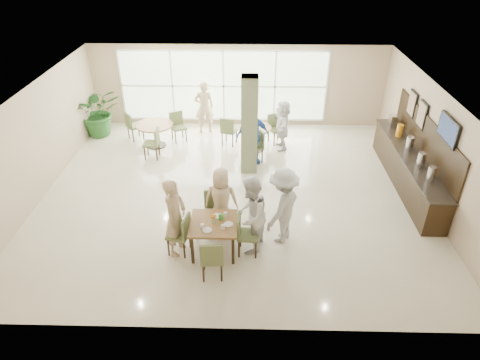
{
  "coord_description": "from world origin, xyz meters",
  "views": [
    {
      "loc": [
        0.4,
        -9.63,
        6.21
      ],
      "look_at": [
        0.2,
        -1.2,
        1.1
      ],
      "focal_mm": 32.0,
      "sensor_mm": 36.0,
      "label": 1
    }
  ],
  "objects_px": {
    "adult_b": "(282,125)",
    "adult_standing": "(204,107)",
    "main_table": "(214,226)",
    "teen_far": "(221,200)",
    "potted_plant": "(98,111)",
    "adult_a": "(252,136)",
    "teen_left": "(175,217)",
    "round_table_left": "(155,129)",
    "teen_right": "(251,215)",
    "teen_standing": "(283,206)",
    "round_table_right": "(255,133)",
    "buffet_counter": "(408,167)"
  },
  "relations": [
    {
      "from": "adult_a",
      "to": "adult_standing",
      "type": "bearing_deg",
      "value": 106.36
    },
    {
      "from": "adult_a",
      "to": "adult_standing",
      "type": "distance_m",
      "value": 2.67
    },
    {
      "from": "teen_right",
      "to": "adult_b",
      "type": "xyz_separation_m",
      "value": [
        0.97,
        4.95,
        -0.11
      ]
    },
    {
      "from": "teen_standing",
      "to": "adult_standing",
      "type": "relative_size",
      "value": 1.0
    },
    {
      "from": "teen_far",
      "to": "adult_a",
      "type": "height_order",
      "value": "adult_a"
    },
    {
      "from": "teen_right",
      "to": "teen_standing",
      "type": "distance_m",
      "value": 0.79
    },
    {
      "from": "teen_left",
      "to": "teen_right",
      "type": "height_order",
      "value": "teen_right"
    },
    {
      "from": "teen_right",
      "to": "teen_standing",
      "type": "relative_size",
      "value": 1.0
    },
    {
      "from": "teen_standing",
      "to": "main_table",
      "type": "bearing_deg",
      "value": -42.48
    },
    {
      "from": "potted_plant",
      "to": "adult_a",
      "type": "xyz_separation_m",
      "value": [
        5.12,
        -1.87,
        0.05
      ]
    },
    {
      "from": "round_table_right",
      "to": "teen_standing",
      "type": "distance_m",
      "value": 4.55
    },
    {
      "from": "adult_a",
      "to": "main_table",
      "type": "bearing_deg",
      "value": -122.17
    },
    {
      "from": "teen_left",
      "to": "round_table_left",
      "type": "bearing_deg",
      "value": 32.43
    },
    {
      "from": "adult_standing",
      "to": "teen_standing",
      "type": "bearing_deg",
      "value": 99.74
    },
    {
      "from": "round_table_right",
      "to": "adult_a",
      "type": "distance_m",
      "value": 0.95
    },
    {
      "from": "round_table_left",
      "to": "buffet_counter",
      "type": "xyz_separation_m",
      "value": [
        7.29,
        -2.2,
        -0.03
      ]
    },
    {
      "from": "buffet_counter",
      "to": "teen_far",
      "type": "bearing_deg",
      "value": -157.0
    },
    {
      "from": "adult_b",
      "to": "adult_standing",
      "type": "distance_m",
      "value": 2.79
    },
    {
      "from": "round_table_left",
      "to": "round_table_right",
      "type": "distance_m",
      "value": 3.18
    },
    {
      "from": "round_table_left",
      "to": "teen_standing",
      "type": "distance_m",
      "value": 5.98
    },
    {
      "from": "round_table_right",
      "to": "potted_plant",
      "type": "xyz_separation_m",
      "value": [
        -5.21,
        0.97,
        0.27
      ]
    },
    {
      "from": "potted_plant",
      "to": "adult_b",
      "type": "xyz_separation_m",
      "value": [
        6.05,
        -0.88,
        -0.04
      ]
    },
    {
      "from": "teen_left",
      "to": "teen_far",
      "type": "distance_m",
      "value": 1.23
    },
    {
      "from": "teen_standing",
      "to": "adult_b",
      "type": "xyz_separation_m",
      "value": [
        0.27,
        4.59,
        -0.11
      ]
    },
    {
      "from": "teen_standing",
      "to": "adult_standing",
      "type": "distance_m",
      "value": 6.17
    },
    {
      "from": "teen_left",
      "to": "teen_right",
      "type": "bearing_deg",
      "value": -69.65
    },
    {
      "from": "round_table_left",
      "to": "teen_left",
      "type": "distance_m",
      "value": 5.33
    },
    {
      "from": "round_table_left",
      "to": "adult_standing",
      "type": "height_order",
      "value": "adult_standing"
    },
    {
      "from": "main_table",
      "to": "teen_far",
      "type": "bearing_deg",
      "value": 81.96
    },
    {
      "from": "potted_plant",
      "to": "adult_standing",
      "type": "height_order",
      "value": "adult_standing"
    },
    {
      "from": "adult_a",
      "to": "teen_left",
      "type": "bearing_deg",
      "value": -132.39
    },
    {
      "from": "teen_left",
      "to": "adult_a",
      "type": "height_order",
      "value": "teen_left"
    },
    {
      "from": "main_table",
      "to": "adult_standing",
      "type": "distance_m",
      "value": 6.23
    },
    {
      "from": "buffet_counter",
      "to": "potted_plant",
      "type": "distance_m",
      "value": 9.8
    },
    {
      "from": "adult_a",
      "to": "adult_b",
      "type": "relative_size",
      "value": 1.1
    },
    {
      "from": "round_table_right",
      "to": "teen_standing",
      "type": "xyz_separation_m",
      "value": [
        0.57,
        -4.5,
        0.35
      ]
    },
    {
      "from": "main_table",
      "to": "teen_standing",
      "type": "distance_m",
      "value": 1.57
    },
    {
      "from": "round_table_left",
      "to": "buffet_counter",
      "type": "bearing_deg",
      "value": -16.79
    },
    {
      "from": "round_table_right",
      "to": "teen_far",
      "type": "height_order",
      "value": "teen_far"
    },
    {
      "from": "adult_standing",
      "to": "main_table",
      "type": "bearing_deg",
      "value": 85.4
    },
    {
      "from": "round_table_right",
      "to": "teen_standing",
      "type": "bearing_deg",
      "value": -82.74
    },
    {
      "from": "teen_far",
      "to": "adult_a",
      "type": "xyz_separation_m",
      "value": [
        0.71,
        3.24,
        0.07
      ]
    },
    {
      "from": "round_table_left",
      "to": "teen_far",
      "type": "bearing_deg",
      "value": -61.02
    },
    {
      "from": "adult_a",
      "to": "buffet_counter",
      "type": "bearing_deg",
      "value": -36.06
    },
    {
      "from": "teen_right",
      "to": "adult_standing",
      "type": "xyz_separation_m",
      "value": [
        -1.57,
        6.1,
        -0.0
      ]
    },
    {
      "from": "potted_plant",
      "to": "teen_left",
      "type": "relative_size",
      "value": 0.92
    },
    {
      "from": "teen_left",
      "to": "teen_right",
      "type": "xyz_separation_m",
      "value": [
        1.58,
        0.11,
        0.0
      ]
    },
    {
      "from": "adult_b",
      "to": "adult_standing",
      "type": "xyz_separation_m",
      "value": [
        -2.54,
        1.15,
        0.11
      ]
    },
    {
      "from": "round_table_left",
      "to": "buffet_counter",
      "type": "height_order",
      "value": "buffet_counter"
    },
    {
      "from": "round_table_right",
      "to": "adult_standing",
      "type": "height_order",
      "value": "adult_standing"
    }
  ]
}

